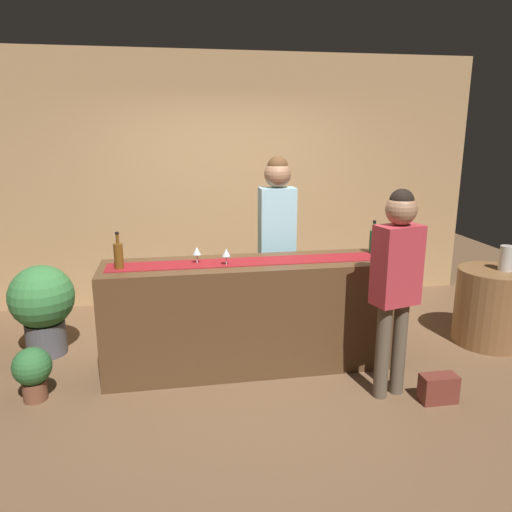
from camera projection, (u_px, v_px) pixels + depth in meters
name	position (u px, v px, depth m)	size (l,w,h in m)	color
ground_plane	(255.00, 365.00, 4.41)	(10.00, 10.00, 0.00)	brown
back_wall	(227.00, 181.00, 5.86)	(6.00, 0.12, 2.90)	tan
bar_counter	(254.00, 315.00, 4.29)	(2.57, 0.60, 0.95)	#543821
counter_runner_cloth	(254.00, 261.00, 4.17)	(2.44, 0.28, 0.01)	maroon
wine_bottle_amber	(119.00, 255.00, 3.93)	(0.07, 0.07, 0.30)	brown
wine_bottle_green	(373.00, 241.00, 4.42)	(0.07, 0.07, 0.30)	#194723
wine_glass_near_customer	(197.00, 251.00, 4.09)	(0.07, 0.07, 0.14)	silver
wine_glass_mid_counter	(226.00, 253.00, 4.03)	(0.07, 0.07, 0.14)	silver
bartender	(277.00, 227.00, 4.74)	(0.34, 0.25, 1.80)	#26262B
customer_sipping	(396.00, 273.00, 3.67)	(0.38, 0.28, 1.63)	brown
round_side_table	(491.00, 307.00, 4.80)	(0.68, 0.68, 0.74)	brown
vase_on_side_table	(506.00, 258.00, 4.66)	(0.13, 0.13, 0.24)	#B7B2A8
potted_plant_tall	(42.00, 304.00, 4.51)	(0.58, 0.58, 0.85)	#4C4C51
potted_plant_small	(32.00, 370.00, 3.78)	(0.29, 0.29, 0.43)	brown
handbag	(438.00, 388.00, 3.79)	(0.28, 0.14, 0.22)	brown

